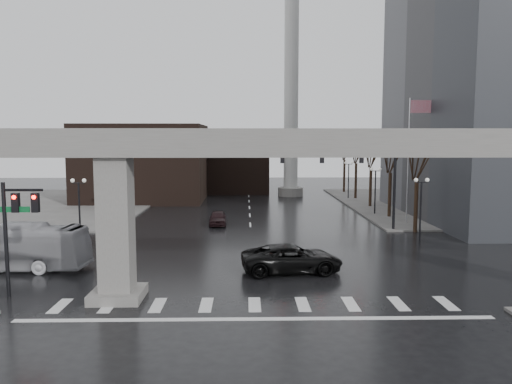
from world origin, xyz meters
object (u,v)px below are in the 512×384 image
signal_mast_arm (352,166)px  far_car (218,218)px  city_bus (4,247)px  pickup_truck (292,259)px

signal_mast_arm → far_car: size_ratio=3.06×
city_bus → far_car: 20.32m
pickup_truck → far_car: size_ratio=1.56×
signal_mast_arm → pickup_truck: bearing=-115.5°
city_bus → signal_mast_arm: bearing=-57.9°
signal_mast_arm → city_bus: size_ratio=1.16×
far_car → signal_mast_arm: bearing=-16.1°
pickup_truck → far_car: 17.86m
signal_mast_arm → pickup_truck: signal_mast_arm is taller
pickup_truck → far_car: bearing=11.9°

